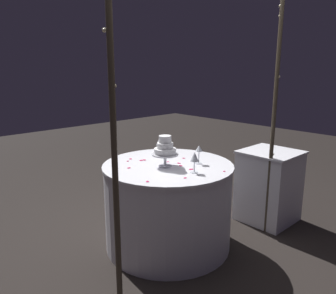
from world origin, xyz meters
TOP-DOWN VIEW (x-y plane):
  - ground_plane at (0.00, 0.00)m, footprint 12.00×12.00m
  - decorative_arch at (-0.00, 0.47)m, footprint 1.77×0.05m
  - main_table at (0.00, 0.00)m, footprint 1.11×1.11m
  - side_table at (-1.09, 0.34)m, footprint 0.53×0.53m
  - tiered_cake at (0.06, 0.03)m, footprint 0.22×0.22m
  - wine_glass_0 at (-0.21, 0.16)m, footprint 0.06×0.06m
  - wine_glass_1 at (0.01, 0.31)m, footprint 0.07×0.07m
  - wine_glass_2 at (-0.19, -0.32)m, footprint 0.06×0.06m
  - rose_petal_0 at (-0.19, 0.45)m, footprint 0.03×0.03m
  - rose_petal_1 at (-0.05, -0.05)m, footprint 0.03×0.03m
  - rose_petal_2 at (0.13, -0.35)m, footprint 0.04×0.04m
  - rose_petal_3 at (0.41, 0.22)m, footprint 0.04×0.04m
  - rose_petal_4 at (-0.23, -0.04)m, footprint 0.04×0.04m
  - rose_petal_5 at (-0.04, 0.23)m, footprint 0.05×0.04m
  - rose_petal_6 at (0.06, -0.24)m, footprint 0.02×0.03m
  - rose_petal_7 at (0.31, -0.14)m, footprint 0.03×0.03m
  - rose_petal_8 at (-0.04, 0.11)m, footprint 0.03×0.04m
  - rose_petal_9 at (0.15, 0.35)m, footprint 0.03×0.03m
  - rose_petal_10 at (-0.33, -0.28)m, footprint 0.03×0.04m
  - rose_petal_11 at (0.32, -0.31)m, footprint 0.04×0.04m
  - rose_petal_12 at (0.19, -0.31)m, footprint 0.03×0.03m
  - rose_petal_13 at (-0.09, 0.04)m, footprint 0.03×0.04m
  - rose_petal_14 at (0.09, -0.25)m, footprint 0.04×0.03m

SIDE VIEW (x-z plane):
  - ground_plane at x=0.00m, z-range 0.00..0.00m
  - side_table at x=-1.09m, z-range 0.00..0.73m
  - main_table at x=0.00m, z-range 0.00..0.75m
  - rose_petal_0 at x=-0.19m, z-range 0.75..0.75m
  - rose_petal_1 at x=-0.05m, z-range 0.75..0.75m
  - rose_petal_2 at x=0.13m, z-range 0.75..0.75m
  - rose_petal_3 at x=0.41m, z-range 0.75..0.75m
  - rose_petal_4 at x=-0.23m, z-range 0.75..0.75m
  - rose_petal_5 at x=-0.04m, z-range 0.75..0.75m
  - rose_petal_6 at x=0.06m, z-range 0.75..0.75m
  - rose_petal_7 at x=0.31m, z-range 0.75..0.75m
  - rose_petal_8 at x=-0.04m, z-range 0.75..0.75m
  - rose_petal_9 at x=0.15m, z-range 0.75..0.75m
  - rose_petal_10 at x=-0.33m, z-range 0.75..0.75m
  - rose_petal_11 at x=0.32m, z-range 0.75..0.75m
  - rose_petal_12 at x=0.19m, z-range 0.75..0.75m
  - rose_petal_13 at x=-0.09m, z-range 0.75..0.75m
  - rose_petal_14 at x=0.09m, z-range 0.75..0.75m
  - wine_glass_2 at x=-0.19m, z-range 0.78..0.93m
  - wine_glass_1 at x=0.01m, z-range 0.79..0.95m
  - wine_glass_0 at x=-0.21m, z-range 0.79..0.95m
  - tiered_cake at x=0.06m, z-range 0.77..1.03m
  - decorative_arch at x=0.00m, z-range 0.31..2.77m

